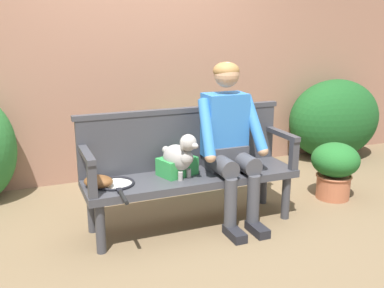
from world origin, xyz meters
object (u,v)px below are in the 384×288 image
(dog_on_bench, at_px, (180,155))
(potted_plant, at_px, (335,167))
(tennis_racket, at_px, (116,184))
(garden_bench, at_px, (192,181))
(baseball_glove, at_px, (98,182))
(sports_bag, at_px, (177,166))
(person_seated, at_px, (229,137))

(dog_on_bench, xyz_separation_m, potted_plant, (1.57, 0.08, -0.31))
(tennis_racket, height_order, potted_plant, potted_plant)
(garden_bench, relative_size, tennis_racket, 3.03)
(baseball_glove, bearing_deg, garden_bench, 37.65)
(garden_bench, relative_size, potted_plant, 3.21)
(sports_bag, bearing_deg, potted_plant, -0.07)
(person_seated, height_order, baseball_glove, person_seated)
(garden_bench, relative_size, baseball_glove, 7.78)
(sports_bag, bearing_deg, person_seated, -6.77)
(garden_bench, xyz_separation_m, person_seated, (0.31, -0.01, 0.33))
(dog_on_bench, relative_size, sports_bag, 1.29)
(dog_on_bench, relative_size, tennis_racket, 0.64)
(tennis_racket, relative_size, baseball_glove, 2.57)
(baseball_glove, height_order, sports_bag, sports_bag)
(person_seated, distance_m, sports_bag, 0.47)
(garden_bench, height_order, tennis_racket, tennis_racket)
(person_seated, bearing_deg, sports_bag, 173.23)
(dog_on_bench, distance_m, sports_bag, 0.14)
(baseball_glove, height_order, potted_plant, potted_plant)
(dog_on_bench, height_order, sports_bag, dog_on_bench)
(dog_on_bench, distance_m, potted_plant, 1.60)
(tennis_racket, height_order, sports_bag, sports_bag)
(dog_on_bench, relative_size, potted_plant, 0.68)
(person_seated, bearing_deg, tennis_racket, -179.02)
(baseball_glove, xyz_separation_m, potted_plant, (2.20, 0.05, -0.17))
(baseball_glove, bearing_deg, potted_plant, 38.07)
(garden_bench, height_order, sports_bag, sports_bag)
(sports_bag, height_order, potted_plant, sports_bag)
(garden_bench, xyz_separation_m, potted_plant, (1.45, 0.04, -0.07))
(tennis_racket, xyz_separation_m, baseball_glove, (-0.12, 0.01, 0.04))
(baseball_glove, relative_size, sports_bag, 0.79)
(garden_bench, relative_size, dog_on_bench, 4.74)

